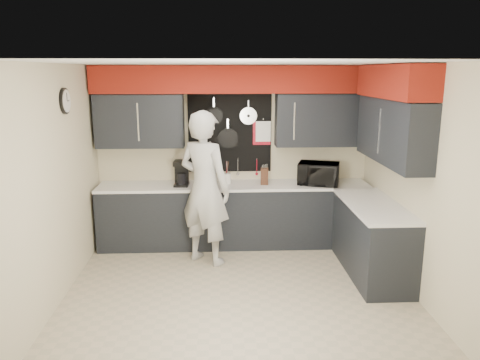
{
  "coord_description": "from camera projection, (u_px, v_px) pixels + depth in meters",
  "views": [
    {
      "loc": [
        -0.23,
        -5.12,
        2.52
      ],
      "look_at": [
        0.04,
        0.5,
        1.2
      ],
      "focal_mm": 35.0,
      "sensor_mm": 36.0,
      "label": 1
    }
  ],
  "objects": [
    {
      "name": "knife_block",
      "position": [
        264.0,
        176.0,
        6.72
      ],
      "size": [
        0.12,
        0.12,
        0.24
      ],
      "primitive_type": "cube",
      "rotation": [
        0.0,
        0.0,
        -0.1
      ],
      "color": "#321810",
      "rests_on": "base_cabinets"
    },
    {
      "name": "microwave",
      "position": [
        318.0,
        174.0,
        6.71
      ],
      "size": [
        0.66,
        0.54,
        0.32
      ],
      "primitive_type": "imported",
      "rotation": [
        0.0,
        0.0,
        -0.3
      ],
      "color": "black",
      "rests_on": "base_cabinets"
    },
    {
      "name": "person",
      "position": [
        205.0,
        188.0,
        6.11
      ],
      "size": [
        0.89,
        0.82,
        2.04
      ],
      "primitive_type": "imported",
      "rotation": [
        0.0,
        0.0,
        2.55
      ],
      "color": "#B5B5B2",
      "rests_on": "ground"
    },
    {
      "name": "base_cabinets",
      "position": [
        270.0,
        221.0,
        6.58
      ],
      "size": [
        3.95,
        2.2,
        0.92
      ],
      "color": "black",
      "rests_on": "ground"
    },
    {
      "name": "back_wall_assembly",
      "position": [
        234.0,
        107.0,
        6.66
      ],
      "size": [
        4.0,
        0.36,
        2.6
      ],
      "color": "beige",
      "rests_on": "ground"
    },
    {
      "name": "right_wall_assembly",
      "position": [
        396.0,
        121.0,
        5.46
      ],
      "size": [
        0.36,
        3.5,
        2.6
      ],
      "color": "beige",
      "rests_on": "ground"
    },
    {
      "name": "left_wall_assembly",
      "position": [
        59.0,
        180.0,
        5.18
      ],
      "size": [
        0.05,
        3.5,
        2.6
      ],
      "color": "beige",
      "rests_on": "ground"
    },
    {
      "name": "ground",
      "position": [
        239.0,
        288.0,
        5.56
      ],
      "size": [
        4.0,
        4.0,
        0.0
      ],
      "primitive_type": "plane",
      "color": "tan",
      "rests_on": "ground"
    },
    {
      "name": "utensil_crock",
      "position": [
        227.0,
        178.0,
        6.78
      ],
      "size": [
        0.12,
        0.12,
        0.15
      ],
      "primitive_type": "cylinder",
      "color": "white",
      "rests_on": "base_cabinets"
    },
    {
      "name": "coffee_maker",
      "position": [
        181.0,
        172.0,
        6.66
      ],
      "size": [
        0.21,
        0.25,
        0.36
      ],
      "rotation": [
        0.0,
        0.0,
        -0.07
      ],
      "color": "black",
      "rests_on": "base_cabinets"
    }
  ]
}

